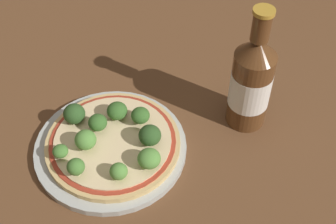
% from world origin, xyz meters
% --- Properties ---
extents(ground_plane, '(3.00, 3.00, 0.00)m').
position_xyz_m(ground_plane, '(0.00, 0.00, 0.00)').
color(ground_plane, brown).
extents(plate, '(0.24, 0.24, 0.01)m').
position_xyz_m(plate, '(0.02, -0.03, 0.01)').
color(plate, '#B2B7B2').
rests_on(plate, ground_plane).
extents(pizza, '(0.21, 0.21, 0.01)m').
position_xyz_m(pizza, '(0.02, -0.03, 0.02)').
color(pizza, tan).
rests_on(pizza, plate).
extents(broccoli_floret_0, '(0.02, 0.02, 0.02)m').
position_xyz_m(broccoli_floret_0, '(-0.05, 0.01, 0.04)').
color(broccoli_floret_0, '#6B8E51').
rests_on(broccoli_floret_0, pizza).
extents(broccoli_floret_1, '(0.03, 0.03, 0.03)m').
position_xyz_m(broccoli_floret_1, '(0.07, -0.05, 0.04)').
color(broccoli_floret_1, '#6B8E51').
rests_on(broccoli_floret_1, pizza).
extents(broccoli_floret_2, '(0.03, 0.03, 0.03)m').
position_xyz_m(broccoli_floret_2, '(-0.02, -0.01, 0.04)').
color(broccoli_floret_2, '#6B8E51').
rests_on(broccoli_floret_2, pizza).
extents(broccoli_floret_3, '(0.03, 0.03, 0.03)m').
position_xyz_m(broccoli_floret_3, '(-0.06, -0.03, 0.04)').
color(broccoli_floret_3, '#6B8E51').
rests_on(broccoli_floret_3, pizza).
extents(broccoli_floret_4, '(0.04, 0.04, 0.03)m').
position_xyz_m(broccoli_floret_4, '(0.02, 0.04, 0.04)').
color(broccoli_floret_4, '#6B8E51').
rests_on(broccoli_floret_4, pizza).
extents(broccoli_floret_5, '(0.03, 0.03, 0.03)m').
position_xyz_m(broccoli_floret_5, '(-0.03, -0.08, 0.04)').
color(broccoli_floret_5, '#6B8E51').
rests_on(broccoli_floret_5, pizza).
extents(broccoli_floret_6, '(0.03, 0.03, 0.03)m').
position_xyz_m(broccoli_floret_6, '(0.06, -0.01, 0.04)').
color(broccoli_floret_6, '#6B8E51').
rests_on(broccoli_floret_6, pizza).
extents(broccoli_floret_7, '(0.03, 0.03, 0.04)m').
position_xyz_m(broccoli_floret_7, '(0.05, -0.08, 0.05)').
color(broccoli_floret_7, '#6B8E51').
rests_on(broccoli_floret_7, pizza).
extents(broccoli_floret_8, '(0.03, 0.03, 0.03)m').
position_xyz_m(broccoli_floret_8, '(0.01, -0.11, 0.04)').
color(broccoli_floret_8, '#6B8E51').
rests_on(broccoli_floret_8, pizza).
extents(broccoli_floret_9, '(0.03, 0.03, 0.03)m').
position_xyz_m(broccoli_floret_9, '(0.02, 0.00, 0.04)').
color(broccoli_floret_9, '#6B8E51').
rests_on(broccoli_floret_9, pizza).
extents(beer_bottle, '(0.07, 0.07, 0.22)m').
position_xyz_m(beer_bottle, '(0.20, -0.17, 0.09)').
color(beer_bottle, '#563319').
rests_on(beer_bottle, ground_plane).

